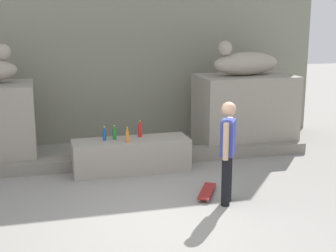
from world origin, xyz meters
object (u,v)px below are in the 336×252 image
(bottle_blue, at_px, (104,135))
(skateboard, at_px, (207,191))
(bottle_green, at_px, (114,134))
(bottle_red, at_px, (140,130))
(skater, at_px, (228,148))
(bottle_orange, at_px, (127,136))
(statue_reclining_right, at_px, (245,63))

(bottle_blue, bearing_deg, skateboard, -48.15)
(bottle_green, bearing_deg, bottle_blue, -171.91)
(skateboard, height_order, bottle_red, bottle_red)
(skater, bearing_deg, bottle_orange, 64.25)
(bottle_blue, xyz_separation_m, bottle_green, (0.19, 0.03, 0.00))
(bottle_red, bearing_deg, skateboard, -66.08)
(bottle_red, height_order, bottle_green, bottle_red)
(skateboard, xyz_separation_m, bottle_green, (-1.30, 1.70, 0.68))
(bottle_green, bearing_deg, bottle_orange, -51.63)
(statue_reclining_right, bearing_deg, bottle_green, 10.89)
(skater, relative_size, bottle_blue, 6.08)
(bottle_blue, bearing_deg, bottle_red, 7.93)
(skateboard, relative_size, bottle_red, 2.42)
(statue_reclining_right, height_order, skateboard, statue_reclining_right)
(skater, distance_m, bottle_green, 2.60)
(statue_reclining_right, distance_m, bottle_red, 3.01)
(bottle_red, bearing_deg, bottle_orange, -133.07)
(skateboard, distance_m, bottle_blue, 2.34)
(skater, xyz_separation_m, bottle_green, (-1.48, 2.13, -0.18))
(statue_reclining_right, relative_size, bottle_orange, 5.68)
(skater, distance_m, bottle_orange, 2.26)
(statue_reclining_right, bearing_deg, skater, 55.23)
(bottle_blue, bearing_deg, skater, -51.42)
(statue_reclining_right, distance_m, bottle_blue, 3.68)
(statue_reclining_right, xyz_separation_m, bottle_red, (-2.60, -0.95, -1.17))
(statue_reclining_right, distance_m, skater, 3.69)
(bottle_red, bearing_deg, bottle_green, -172.13)
(bottle_red, bearing_deg, statue_reclining_right, 20.05)
(bottle_red, distance_m, bottle_green, 0.52)
(bottle_orange, bearing_deg, bottle_red, 46.93)
(bottle_orange, relative_size, bottle_red, 0.89)
(bottle_orange, height_order, bottle_green, bottle_orange)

